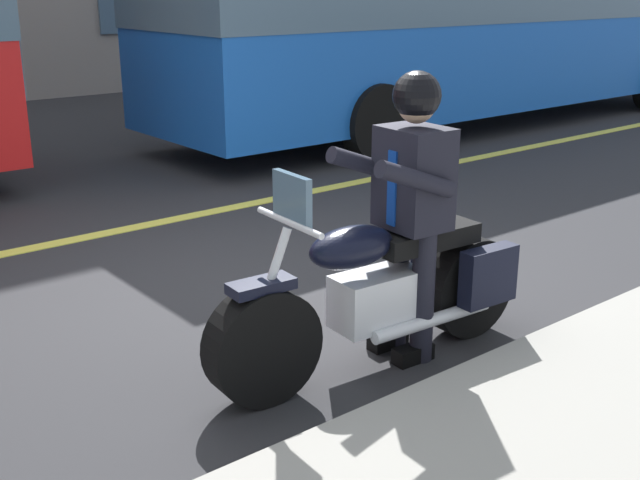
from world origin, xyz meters
TOP-DOWN VIEW (x-y plane):
  - ground_plane at (0.00, 0.00)m, footprint 80.00×80.00m
  - lane_center_stripe at (0.00, -2.00)m, footprint 60.00×0.16m
  - motorcycle_main at (0.06, 1.47)m, footprint 2.22×0.69m
  - rider_main at (-0.13, 1.48)m, footprint 0.65×0.58m
  - bus_near at (-6.99, -3.92)m, footprint 11.05×2.70m

SIDE VIEW (x-z plane):
  - ground_plane at x=0.00m, z-range 0.00..0.00m
  - lane_center_stripe at x=0.00m, z-range 0.00..0.01m
  - motorcycle_main at x=0.06m, z-range -0.18..1.08m
  - rider_main at x=-0.13m, z-range 0.17..1.91m
  - bus_near at x=-6.99m, z-range 0.22..3.52m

